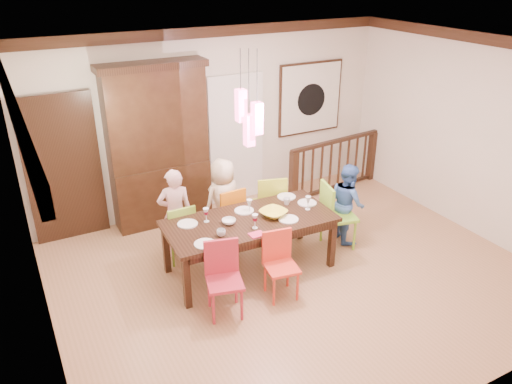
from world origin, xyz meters
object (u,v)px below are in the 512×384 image
dining_table (250,225)px  person_end_right (348,202)px  person_far_mid (223,201)px  balustrade (335,164)px  chair_far_left (178,228)px  chair_end_right (339,211)px  person_far_left (175,213)px  china_hutch (158,146)px

dining_table → person_end_right: size_ratio=1.89×
person_far_mid → balustrade: bearing=-174.1°
chair_far_left → chair_end_right: chair_end_right is taller
chair_far_left → person_far_mid: size_ratio=0.67×
chair_far_left → person_far_left: (0.01, 0.12, 0.16)m
chair_far_left → person_far_mid: bearing=-167.3°
chair_end_right → person_end_right: size_ratio=0.84×
chair_far_left → person_end_right: bearing=164.1°
chair_far_left → balustrade: (3.25, 0.87, 0.01)m
chair_far_left → china_hutch: 1.44m
dining_table → balustrade: bearing=33.9°
china_hutch → person_far_mid: bearing=-60.1°
china_hutch → chair_far_left: bearing=-98.3°
chair_end_right → balustrade: (1.11, 1.61, -0.06)m
dining_table → china_hutch: size_ratio=0.89×
dining_table → chair_far_left: size_ratio=2.62×
balustrade → person_end_right: person_end_right is taller
person_far_mid → person_end_right: 1.81m
china_hutch → person_far_left: (-0.17, -1.09, -0.60)m
chair_end_right → person_far_left: 2.30m
person_far_mid → chair_far_left: bearing=4.4°
china_hutch → balustrade: (3.08, -0.35, -0.75)m
china_hutch → person_far_mid: 1.33m
chair_end_right → china_hutch: 2.86m
chair_far_left → person_end_right: person_end_right is taller
chair_far_left → china_hutch: (0.18, 1.21, 0.76)m
person_far_mid → dining_table: bearing=78.9°
chair_far_left → person_end_right: size_ratio=0.72×
dining_table → person_far_mid: bearing=90.5°
chair_far_left → chair_end_right: size_ratio=0.87×
balustrade → person_far_mid: bearing=-170.4°
dining_table → person_end_right: (1.64, 0.06, -0.08)m
person_end_right → chair_end_right: bearing=130.0°
chair_end_right → person_far_mid: size_ratio=0.77×
china_hutch → person_far_left: bearing=-98.6°
person_far_mid → person_end_right: bearing=143.7°
chair_far_left → person_far_left: person_far_left is taller
china_hutch → person_far_left: size_ratio=1.93×
chair_far_left → person_end_right: (2.37, -0.63, 0.10)m
person_far_left → person_far_mid: bearing=-164.0°
chair_far_left → person_end_right: 2.46m
dining_table → person_end_right: bearing=4.2°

